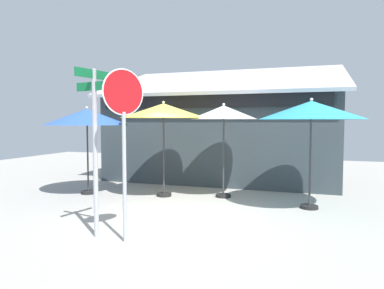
# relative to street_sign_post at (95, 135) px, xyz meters

# --- Properties ---
(ground_plane) EXTENTS (28.00, 28.00, 0.10)m
(ground_plane) POSITION_rel_street_sign_post_xyz_m (1.07, 1.68, -1.99)
(ground_plane) COLOR #9E9B93
(cafe_building) EXTENTS (8.73, 4.74, 4.48)m
(cafe_building) POSITION_rel_street_sign_post_xyz_m (0.67, 7.55, -0.23)
(cafe_building) COLOR #333D42
(cafe_building) RESTS_ON ground
(street_sign_post) EXTENTS (0.88, 0.94, 3.16)m
(street_sign_post) POSITION_rel_street_sign_post_xyz_m (0.00, 0.00, 0.00)
(street_sign_post) COLOR #A8AAB2
(street_sign_post) RESTS_ON ground
(stop_sign) EXTENTS (0.42, 0.73, 3.12)m
(stop_sign) POSITION_rel_street_sign_post_xyz_m (0.66, -0.09, 0.27)
(stop_sign) COLOR #A8AAB2
(stop_sign) RESTS_ON ground
(patio_umbrella_royal_blue_left) EXTENTS (2.50, 2.50, 2.65)m
(patio_umbrella_royal_blue_left) POSITION_rel_street_sign_post_xyz_m (-2.53, 3.34, 0.38)
(patio_umbrella_royal_blue_left) COLOR black
(patio_umbrella_royal_blue_left) RESTS_ON ground
(patio_umbrella_mustard_center) EXTENTS (2.49, 2.49, 2.79)m
(patio_umbrella_mustard_center) POSITION_rel_street_sign_post_xyz_m (-0.22, 3.76, 0.55)
(patio_umbrella_mustard_center) COLOR black
(patio_umbrella_mustard_center) RESTS_ON ground
(patio_umbrella_ivory_right) EXTENTS (1.91, 1.91, 2.72)m
(patio_umbrella_ivory_right) POSITION_rel_street_sign_post_xyz_m (1.47, 4.18, 0.49)
(patio_umbrella_ivory_right) COLOR black
(patio_umbrella_ivory_right) RESTS_ON ground
(patio_umbrella_teal_far_right) EXTENTS (2.60, 2.60, 2.77)m
(patio_umbrella_teal_far_right) POSITION_rel_street_sign_post_xyz_m (3.84, 3.55, 0.52)
(patio_umbrella_teal_far_right) COLOR black
(patio_umbrella_teal_far_right) RESTS_ON ground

